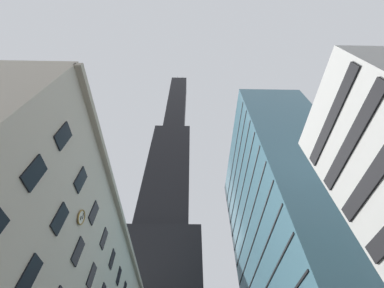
{
  "coord_description": "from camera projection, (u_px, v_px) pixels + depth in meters",
  "views": [
    {
      "loc": [
        -0.79,
        -12.7,
        1.6
      ],
      "look_at": [
        -0.35,
        16.29,
        39.88
      ],
      "focal_mm": 21.44,
      "sensor_mm": 36.0,
      "label": 1
    }
  ],
  "objects": [
    {
      "name": "dark_skyscraper",
      "position": [
        166.0,
        203.0,
        102.22
      ],
      "size": [
        29.01,
        29.01,
        219.26
      ],
      "color": "black",
      "rests_on": "ground"
    },
    {
      "name": "glass_office_midrise",
      "position": [
        287.0,
        231.0,
        44.72
      ],
      "size": [
        14.78,
        35.2,
        53.92
      ],
      "color": "teal",
      "rests_on": "ground"
    }
  ]
}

